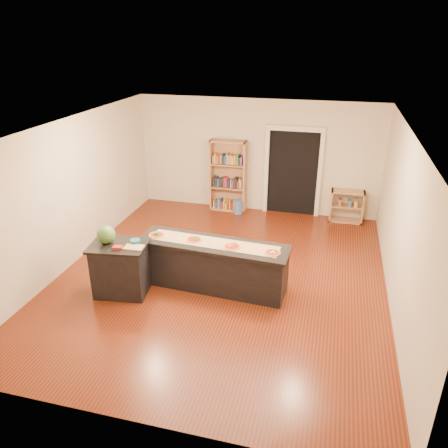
% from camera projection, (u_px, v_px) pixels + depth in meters
% --- Properties ---
extents(room, '(6.00, 7.00, 2.80)m').
position_uv_depth(room, '(221.00, 208.00, 7.69)').
color(room, beige).
rests_on(room, ground).
extents(doorway, '(1.40, 0.09, 2.21)m').
position_uv_depth(doorway, '(293.00, 167.00, 10.63)').
color(doorway, black).
rests_on(doorway, room).
extents(kitchen_island, '(2.66, 0.72, 0.88)m').
position_uv_depth(kitchen_island, '(213.00, 265.00, 7.76)').
color(kitchen_island, black).
rests_on(kitchen_island, ground).
extents(side_counter, '(0.96, 0.70, 0.95)m').
position_uv_depth(side_counter, '(121.00, 269.00, 7.57)').
color(side_counter, black).
rests_on(side_counter, ground).
extents(bookshelf, '(0.90, 0.32, 1.81)m').
position_uv_depth(bookshelf, '(228.00, 176.00, 10.96)').
color(bookshelf, tan).
rests_on(bookshelf, ground).
extents(low_shelf, '(0.78, 0.33, 0.78)m').
position_uv_depth(low_shelf, '(347.00, 206.00, 10.49)').
color(low_shelf, tan).
rests_on(low_shelf, ground).
extents(waste_bin, '(0.24, 0.24, 0.35)m').
position_uv_depth(waste_bin, '(238.00, 207.00, 11.03)').
color(waste_bin, '#4C6EAB').
rests_on(waste_bin, ground).
extents(kraft_paper, '(2.33, 0.57, 0.00)m').
position_uv_depth(kraft_paper, '(213.00, 243.00, 7.59)').
color(kraft_paper, tan).
rests_on(kraft_paper, kitchen_island).
extents(watermelon, '(0.31, 0.31, 0.31)m').
position_uv_depth(watermelon, '(106.00, 235.00, 7.38)').
color(watermelon, '#144214').
rests_on(watermelon, side_counter).
extents(cutting_board, '(0.33, 0.23, 0.02)m').
position_uv_depth(cutting_board, '(134.00, 247.00, 7.26)').
color(cutting_board, tan).
rests_on(cutting_board, side_counter).
extents(package_red, '(0.17, 0.14, 0.06)m').
position_uv_depth(package_red, '(118.00, 248.00, 7.21)').
color(package_red, maroon).
rests_on(package_red, side_counter).
extents(package_teal, '(0.17, 0.17, 0.07)m').
position_uv_depth(package_teal, '(135.00, 242.00, 7.41)').
color(package_teal, '#195966').
rests_on(package_teal, side_counter).
extents(pizza_a, '(0.29, 0.29, 0.02)m').
position_uv_depth(pizza_a, '(157.00, 235.00, 7.85)').
color(pizza_a, tan).
rests_on(pizza_a, kitchen_island).
extents(pizza_b, '(0.27, 0.27, 0.02)m').
position_uv_depth(pizza_b, '(194.00, 240.00, 7.68)').
color(pizza_b, tan).
rests_on(pizza_b, kitchen_island).
extents(pizza_c, '(0.28, 0.28, 0.02)m').
position_uv_depth(pizza_c, '(232.00, 246.00, 7.44)').
color(pizza_c, tan).
rests_on(pizza_c, kitchen_island).
extents(pizza_d, '(0.25, 0.25, 0.02)m').
position_uv_depth(pizza_d, '(273.00, 253.00, 7.23)').
color(pizza_d, tan).
rests_on(pizza_d, kitchen_island).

